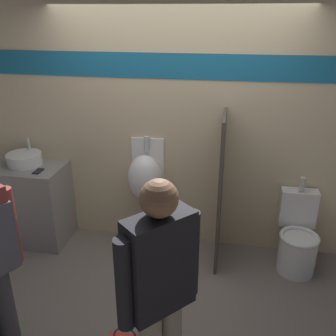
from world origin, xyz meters
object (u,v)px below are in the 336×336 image
Objects in this scene: urinal_near_counter at (145,178)px; toilet at (297,240)px; sink_basin at (24,159)px; cell_phone at (38,171)px; person_with_lanyard at (160,292)px.

toilet is at bearing -5.00° from urinal_near_counter.
urinal_near_counter reaches higher than sink_basin.
cell_phone is 1.11m from urinal_near_counter.
sink_basin reaches higher than cell_phone.
sink_basin is 1.33m from urinal_near_counter.
urinal_near_counter is at bearing 175.00° from toilet.
cell_phone is 0.09× the size of person_with_lanyard.
toilet is 2.05m from person_with_lanyard.
sink_basin is at bearing 178.54° from toilet.
person_with_lanyard is (1.84, -1.72, -0.06)m from sink_basin.
toilet is (2.91, -0.07, -0.64)m from sink_basin.
toilet is at bearing 1.89° from cell_phone.
cell_phone is at bearing -34.25° from sink_basin.
cell_phone is 0.15× the size of toilet.
urinal_near_counter reaches higher than toilet.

